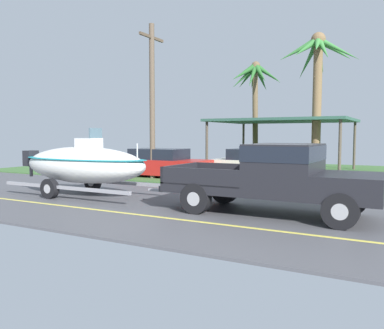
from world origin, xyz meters
name	(u,v)px	position (x,y,z in m)	size (l,w,h in m)	color
ground	(324,181)	(0.00, 8.38, -0.01)	(36.00, 22.00, 0.11)	#4C4C51
pickup_truck_towing	(283,175)	(0.52, -0.05, 1.02)	(5.64, 2.12, 1.82)	black
boat_on_trailer	(83,164)	(-6.27, -0.05, 1.05)	(6.30, 2.21, 2.26)	gray
parked_sedan_near	(263,164)	(-2.65, 7.74, 0.67)	(4.74, 1.88, 1.38)	beige
parked_sedan_far	(162,164)	(-6.99, 5.90, 0.67)	(4.49, 1.82, 1.38)	#B21E19
carport_awning	(283,122)	(-2.88, 11.86, 2.76)	(7.27, 5.84, 2.88)	#4C4238
palm_tree_near_left	(317,70)	(-0.74, 10.00, 5.12)	(3.86, 2.86, 6.93)	brown
palm_tree_mid	(255,84)	(-5.29, 13.96, 5.18)	(3.04, 3.29, 6.56)	brown
utility_pole	(152,99)	(-7.05, 5.20, 3.65)	(0.24, 1.80, 7.00)	brown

